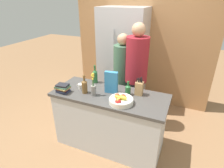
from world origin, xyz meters
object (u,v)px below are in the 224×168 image
cereal_box (111,82)px  bottle_vinegar (128,90)px  bottle_oil (85,86)px  bottle_wine (95,76)px  person_in_blue (136,72)px  knife_block (139,88)px  flower_vase (93,88)px  person_at_sink (122,74)px  refrigerator (123,60)px  coffee_mug (81,86)px  fruit_bowl (121,100)px  book_stack (63,88)px

cereal_box → bottle_vinegar: (0.24, 0.03, -0.08)m
bottle_oil → bottle_vinegar: bottle_oil is taller
bottle_oil → bottle_wine: 0.37m
bottle_wine → person_in_blue: person_in_blue is taller
bottle_vinegar → knife_block: bearing=24.2°
flower_vase → person_at_sink: (0.12, 0.81, -0.09)m
refrigerator → bottle_vinegar: size_ratio=9.74×
flower_vase → knife_block: bearing=25.2°
cereal_box → person_in_blue: size_ratio=0.18×
knife_block → flower_vase: 0.63m
flower_vase → person_in_blue: 0.84m
knife_block → bottle_vinegar: (-0.14, -0.06, -0.02)m
refrigerator → person_at_sink: bearing=-70.1°
coffee_mug → bottle_oil: (0.11, -0.08, 0.07)m
person_at_sink → coffee_mug: bearing=-121.5°
cereal_box → person_at_sink: size_ratio=0.20×
person_in_blue → flower_vase: bearing=-132.4°
knife_block → coffee_mug: (-0.83, -0.17, -0.06)m
fruit_bowl → book_stack: bearing=-177.0°
knife_block → coffee_mug: size_ratio=2.18×
refrigerator → flower_vase: refrigerator is taller
flower_vase → coffee_mug: (-0.26, 0.10, -0.07)m
person_in_blue → book_stack: bearing=-150.0°
bottle_oil → person_at_sink: bearing=71.5°
refrigerator → knife_block: refrigerator is taller
cereal_box → coffee_mug: (-0.45, -0.08, -0.12)m
bottle_wine → person_at_sink: person_at_sink is taller
book_stack → person_in_blue: bearing=45.5°
coffee_mug → bottle_oil: size_ratio=0.45×
bottle_vinegar → person_in_blue: (-0.05, 0.54, 0.04)m
cereal_box → bottle_vinegar: cereal_box is taller
cereal_box → bottle_oil: (-0.34, -0.16, -0.05)m
book_stack → knife_block: bearing=19.5°
coffee_mug → flower_vase: bearing=-20.4°
cereal_box → bottle_wine: size_ratio=1.09×
book_stack → flower_vase: bearing=11.6°
book_stack → person_at_sink: (0.56, 0.90, -0.04)m
cereal_box → flower_vase: bearing=-137.8°
cereal_box → knife_block: bearing=14.0°
fruit_bowl → person_in_blue: size_ratio=0.17×
flower_vase → cereal_box: bearing=42.2°
bottle_vinegar → fruit_bowl: bearing=-91.3°
coffee_mug → book_stack: bearing=-134.0°
fruit_bowl → knife_block: 0.35m
coffee_mug → book_stack: size_ratio=0.59×
knife_block → person_in_blue: size_ratio=0.15×
knife_block → person_at_sink: size_ratio=0.17×
cereal_box → person_in_blue: 0.60m
flower_vase → bottle_vinegar: (0.43, 0.20, -0.03)m
refrigerator → flower_vase: size_ratio=5.93×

